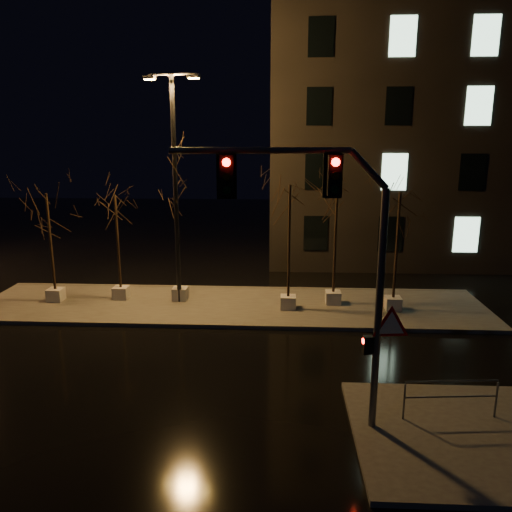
{
  "coord_description": "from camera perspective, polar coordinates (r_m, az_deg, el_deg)",
  "views": [
    {
      "loc": [
        2.15,
        -14.69,
        7.27
      ],
      "look_at": [
        1.18,
        3.99,
        2.8
      ],
      "focal_mm": 35.0,
      "sensor_mm": 36.0,
      "label": 1
    }
  ],
  "objects": [
    {
      "name": "ground",
      "position": [
        16.53,
        -4.92,
        -12.7
      ],
      "size": [
        90.0,
        90.0,
        0.0
      ],
      "primitive_type": "plane",
      "color": "black",
      "rests_on": "ground"
    },
    {
      "name": "median",
      "position": [
        22.01,
        -2.8,
        -5.66
      ],
      "size": [
        22.0,
        5.0,
        0.15
      ],
      "primitive_type": "cube",
      "color": "#4A4842",
      "rests_on": "ground"
    },
    {
      "name": "sidewalk_corner",
      "position": [
        14.34,
        25.77,
        -18.14
      ],
      "size": [
        7.0,
        5.0,
        0.15
      ],
      "primitive_type": "cube",
      "color": "#4A4842",
      "rests_on": "ground"
    },
    {
      "name": "building",
      "position": [
        34.78,
        23.52,
        12.73
      ],
      "size": [
        25.0,
        12.0,
        15.0
      ],
      "primitive_type": "cube",
      "color": "black",
      "rests_on": "ground"
    },
    {
      "name": "tree_0",
      "position": [
        23.3,
        -22.65,
        4.03
      ],
      "size": [
        1.8,
        1.8,
        4.91
      ],
      "color": "beige",
      "rests_on": "median"
    },
    {
      "name": "tree_1",
      "position": [
        22.64,
        -15.68,
        4.12
      ],
      "size": [
        1.8,
        1.8,
        4.81
      ],
      "color": "beige",
      "rests_on": "median"
    },
    {
      "name": "tree_2",
      "position": [
        21.79,
        -9.07,
        6.77
      ],
      "size": [
        1.8,
        1.8,
        6.14
      ],
      "color": "beige",
      "rests_on": "median"
    },
    {
      "name": "tree_3",
      "position": [
        20.47,
        3.85,
        4.89
      ],
      "size": [
        1.8,
        1.8,
        5.39
      ],
      "color": "beige",
      "rests_on": "median"
    },
    {
      "name": "tree_4",
      "position": [
        21.29,
        9.19,
        5.9
      ],
      "size": [
        1.8,
        1.8,
        5.79
      ],
      "color": "beige",
      "rests_on": "median"
    },
    {
      "name": "tree_5",
      "position": [
        21.12,
        15.97,
        4.07
      ],
      "size": [
        1.8,
        1.8,
        5.1
      ],
      "color": "beige",
      "rests_on": "median"
    },
    {
      "name": "traffic_signal_mast",
      "position": [
        11.68,
        8.98,
        0.48
      ],
      "size": [
        5.64,
        0.69,
        6.91
      ],
      "rotation": [
        0.0,
        0.0,
        0.11
      ],
      "color": "#56585E",
      "rests_on": "sidewalk_corner"
    },
    {
      "name": "streetlight_main",
      "position": [
        21.48,
        -9.24,
        9.08
      ],
      "size": [
        2.4,
        0.72,
        9.63
      ],
      "rotation": [
        0.0,
        0.0,
        -0.19
      ],
      "color": "black",
      "rests_on": "median"
    },
    {
      "name": "guard_rail_a",
      "position": [
        14.22,
        21.39,
        -14.42
      ],
      "size": [
        2.46,
        0.27,
        1.07
      ],
      "rotation": [
        0.0,
        0.0,
        0.09
      ],
      "color": "#56585E",
      "rests_on": "sidewalk_corner"
    }
  ]
}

